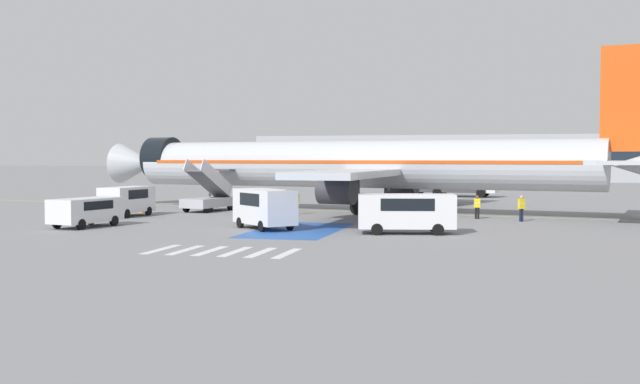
% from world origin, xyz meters
% --- Properties ---
extents(ground_plane, '(600.00, 600.00, 0.00)m').
position_xyz_m(ground_plane, '(0.00, 0.00, 0.00)').
color(ground_plane, slate).
extents(apron_leadline_yellow, '(80.01, 15.88, 0.01)m').
position_xyz_m(apron_leadline_yellow, '(1.75, -0.16, 0.00)').
color(apron_leadline_yellow, gold).
rests_on(apron_leadline_yellow, ground_plane).
extents(apron_stand_patch_blue, '(4.80, 10.22, 0.01)m').
position_xyz_m(apron_stand_patch_blue, '(1.75, -15.68, 0.00)').
color(apron_stand_patch_blue, '#2856A8').
rests_on(apron_stand_patch_blue, ground_plane).
extents(apron_walkway_bar_0, '(0.44, 3.60, 0.01)m').
position_xyz_m(apron_walkway_bar_0, '(-1.85, -25.99, 0.00)').
color(apron_walkway_bar_0, silver).
rests_on(apron_walkway_bar_0, ground_plane).
extents(apron_walkway_bar_1, '(0.44, 3.60, 0.01)m').
position_xyz_m(apron_walkway_bar_1, '(-0.65, -25.99, 0.00)').
color(apron_walkway_bar_1, silver).
rests_on(apron_walkway_bar_1, ground_plane).
extents(apron_walkway_bar_2, '(0.44, 3.60, 0.01)m').
position_xyz_m(apron_walkway_bar_2, '(0.55, -25.99, 0.00)').
color(apron_walkway_bar_2, silver).
rests_on(apron_walkway_bar_2, ground_plane).
extents(apron_walkway_bar_3, '(0.44, 3.60, 0.01)m').
position_xyz_m(apron_walkway_bar_3, '(1.75, -25.99, 0.00)').
color(apron_walkway_bar_3, silver).
rests_on(apron_walkway_bar_3, ground_plane).
extents(apron_walkway_bar_4, '(0.44, 3.60, 0.01)m').
position_xyz_m(apron_walkway_bar_4, '(2.95, -25.99, 0.00)').
color(apron_walkway_bar_4, silver).
rests_on(apron_walkway_bar_4, ground_plane).
extents(apron_walkway_bar_5, '(0.44, 3.60, 0.01)m').
position_xyz_m(apron_walkway_bar_5, '(4.15, -25.99, 0.00)').
color(apron_walkway_bar_5, silver).
rests_on(apron_walkway_bar_5, ground_plane).
extents(airliner, '(46.80, 32.99, 11.67)m').
position_xyz_m(airliner, '(2.42, -0.29, 3.70)').
color(airliner, '#B7BCC4').
rests_on(airliner, ground_plane).
extents(boarding_stairs_forward, '(3.08, 5.50, 4.12)m').
position_xyz_m(boarding_stairs_forward, '(-9.21, -2.47, 1.00)').
color(boarding_stairs_forward, '#ADB2BA').
rests_on(boarding_stairs_forward, ground_plane).
extents(fuel_tanker, '(10.54, 3.94, 3.68)m').
position_xyz_m(fuel_tanker, '(7.22, 24.68, 1.87)').
color(fuel_tanker, '#38383D').
rests_on(fuel_tanker, ground_plane).
extents(service_van_0, '(2.87, 4.88, 1.75)m').
position_xyz_m(service_van_0, '(-11.17, -16.98, 1.07)').
color(service_van_0, silver).
rests_on(service_van_0, ground_plane).
extents(service_van_1, '(2.40, 4.57, 2.12)m').
position_xyz_m(service_van_1, '(-12.87, -8.82, 1.27)').
color(service_van_1, silver).
rests_on(service_van_1, ground_plane).
extents(service_van_2, '(5.57, 2.97, 2.18)m').
position_xyz_m(service_van_2, '(8.11, -16.20, 1.31)').
color(service_van_2, silver).
rests_on(service_van_2, ground_plane).
extents(service_van_3, '(4.61, 4.54, 2.34)m').
position_xyz_m(service_van_3, '(-0.33, -15.51, 1.39)').
color(service_van_3, silver).
rests_on(service_van_3, ground_plane).
extents(ground_crew_0, '(0.49, 0.40, 1.60)m').
position_xyz_m(ground_crew_0, '(-5.48, -4.53, 0.91)').
color(ground_crew_0, black).
rests_on(ground_crew_0, ground_plane).
extents(ground_crew_1, '(0.48, 0.44, 1.72)m').
position_xyz_m(ground_crew_1, '(14.43, -6.49, 0.99)').
color(ground_crew_1, '#191E38').
rests_on(ground_crew_1, ground_plane).
extents(ground_crew_2, '(0.49, 0.42, 1.77)m').
position_xyz_m(ground_crew_2, '(-1.62, -4.04, 1.02)').
color(ground_crew_2, '#2D2D33').
rests_on(ground_crew_2, ground_plane).
extents(ground_crew_3, '(0.43, 0.24, 1.61)m').
position_xyz_m(ground_crew_3, '(11.53, -4.96, 0.92)').
color(ground_crew_3, black).
rests_on(ground_crew_3, ground_plane).
extents(traffic_cone_0, '(0.60, 0.60, 0.67)m').
position_xyz_m(traffic_cone_0, '(-1.47, -5.87, 0.34)').
color(traffic_cone_0, orange).
rests_on(traffic_cone_0, ground_plane).
extents(traffic_cone_1, '(0.49, 0.49, 0.55)m').
position_xyz_m(traffic_cone_1, '(4.49, -4.31, 0.28)').
color(traffic_cone_1, orange).
rests_on(traffic_cone_1, ground_plane).
extents(traffic_cone_2, '(0.45, 0.45, 0.50)m').
position_xyz_m(traffic_cone_2, '(-13.53, -5.38, 0.25)').
color(traffic_cone_2, orange).
rests_on(traffic_cone_2, ground_plane).
extents(terminal_building, '(95.63, 12.10, 8.35)m').
position_xyz_m(terminal_building, '(14.90, 84.35, 4.17)').
color(terminal_building, '#9EA3A8').
rests_on(terminal_building, ground_plane).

